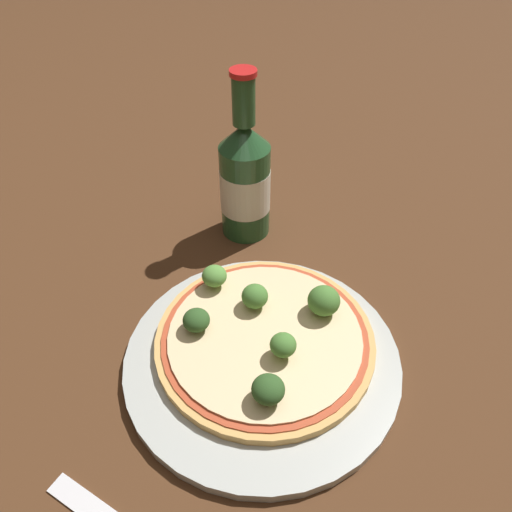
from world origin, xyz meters
TOP-DOWN VIEW (x-y plane):
  - ground_plane at (0.00, 0.00)m, footprint 3.00×3.00m
  - plate at (0.01, 0.00)m, footprint 0.28×0.28m
  - pizza at (0.03, 0.01)m, footprint 0.23×0.23m
  - broccoli_floret_0 at (0.06, 0.09)m, footprint 0.03×0.03m
  - broccoli_floret_1 at (0.09, -0.03)m, footprint 0.03×0.03m
  - broccoli_floret_2 at (-0.03, -0.03)m, footprint 0.03×0.03m
  - broccoli_floret_3 at (-0.00, 0.07)m, footprint 0.03×0.03m
  - broccoli_floret_4 at (0.02, -0.02)m, footprint 0.03×0.03m
  - broccoli_floret_5 at (0.06, 0.03)m, footprint 0.03×0.03m
  - beer_bottle at (0.19, 0.13)m, footprint 0.06×0.06m

SIDE VIEW (x-z plane):
  - ground_plane at x=0.00m, z-range 0.00..0.00m
  - plate at x=0.01m, z-range 0.00..0.01m
  - pizza at x=0.03m, z-range 0.01..0.03m
  - broccoli_floret_3 at x=0.00m, z-range 0.03..0.05m
  - broccoli_floret_0 at x=0.06m, z-range 0.03..0.05m
  - broccoli_floret_5 at x=0.06m, z-range 0.03..0.05m
  - broccoli_floret_2 at x=-0.03m, z-range 0.03..0.06m
  - broccoli_floret_4 at x=0.02m, z-range 0.03..0.06m
  - broccoli_floret_1 at x=0.09m, z-range 0.03..0.06m
  - beer_bottle at x=0.19m, z-range -0.03..0.19m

